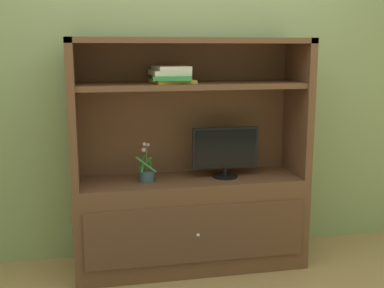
# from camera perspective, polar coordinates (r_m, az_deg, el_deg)

# --- Properties ---
(painted_rear_wall) EXTENTS (6.00, 0.10, 2.80)m
(painted_rear_wall) POSITION_cam_1_polar(r_m,az_deg,el_deg) (3.59, -1.29, 9.24)
(painted_rear_wall) COLOR #8C9E6B
(painted_rear_wall) RESTS_ON ground_plane
(media_console) EXTENTS (1.59, 0.48, 1.58)m
(media_console) POSITION_cam_1_polar(r_m,az_deg,el_deg) (3.41, -0.19, -6.13)
(media_console) COLOR brown
(media_console) RESTS_ON ground_plane
(tv_monitor) EXTENTS (0.46, 0.18, 0.35)m
(tv_monitor) POSITION_cam_1_polar(r_m,az_deg,el_deg) (3.36, 3.93, -0.80)
(tv_monitor) COLOR black
(tv_monitor) RESTS_ON media_console
(potted_plant) EXTENTS (0.14, 0.13, 0.27)m
(potted_plant) POSITION_cam_1_polar(r_m,az_deg,el_deg) (3.28, -5.32, -3.49)
(potted_plant) COLOR #384C56
(potted_plant) RESTS_ON media_console
(magazine_stack) EXTENTS (0.29, 0.35, 0.11)m
(magazine_stack) POSITION_cam_1_polar(r_m,az_deg,el_deg) (3.23, -2.52, 8.11)
(magazine_stack) COLOR gold
(magazine_stack) RESTS_ON media_console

